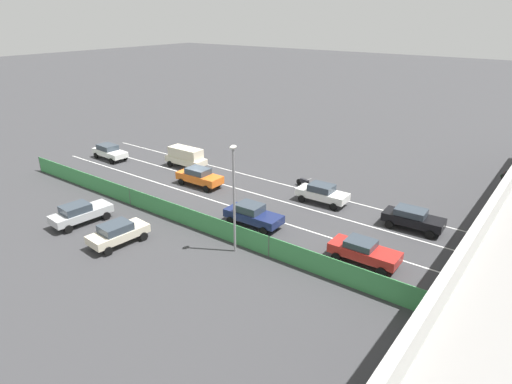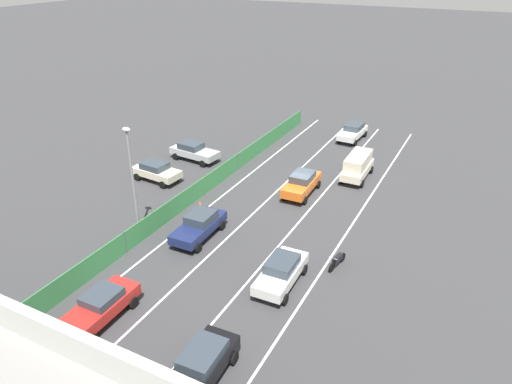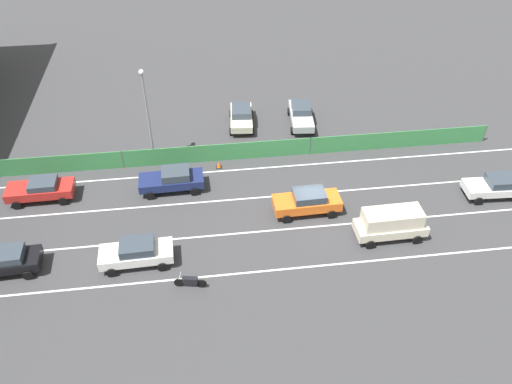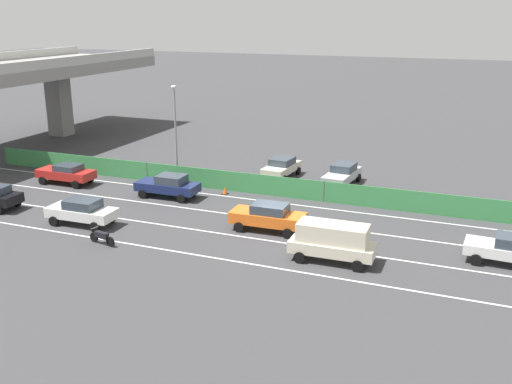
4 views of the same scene
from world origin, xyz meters
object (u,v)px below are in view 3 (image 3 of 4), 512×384
object	(u,v)px
car_sedan_navy	(172,179)
traffic_cone	(219,165)
car_hatchback_white	(498,186)
parked_sedan_cream	(241,116)
street_lamp	(147,108)
car_taxi_orange	(307,201)
car_sedan_red	(41,189)
car_sedan_black	(3,261)
car_van_cream	(391,223)
parked_wagon_silver	(301,114)
car_sedan_white	(137,252)
motorcycle	(190,281)

from	to	relation	value
car_sedan_navy	traffic_cone	world-z (taller)	car_sedan_navy
car_hatchback_white	parked_sedan_cream	world-z (taller)	car_hatchback_white
street_lamp	parked_sedan_cream	bearing A→B (deg)	-60.35
car_taxi_orange	car_sedan_red	xyz separation A→B (m)	(3.77, 18.48, -0.07)
car_sedan_red	parked_sedan_cream	world-z (taller)	parked_sedan_cream
car_sedan_black	car_van_cream	size ratio (longest dim) A/B	0.98
car_taxi_orange	car_sedan_black	bearing A→B (deg)	99.11
car_van_cream	car_taxi_orange	bearing A→B (deg)	57.66
traffic_cone	parked_wagon_silver	bearing A→B (deg)	-53.40
car_sedan_white	motorcycle	bearing A→B (deg)	-126.45
car_sedan_red	car_hatchback_white	world-z (taller)	car_hatchback_white
parked_wagon_silver	traffic_cone	distance (m)	9.42
car_sedan_white	car_sedan_red	bearing A→B (deg)	44.62
car_van_cream	parked_sedan_cream	bearing A→B (deg)	28.74
car_hatchback_white	car_sedan_black	xyz separation A→B (m)	(-3.13, 33.30, 0.01)
car_sedan_white	car_van_cream	distance (m)	16.29
parked_wagon_silver	car_sedan_navy	bearing A→B (deg)	125.48
car_sedan_black	motorcycle	bearing A→B (deg)	-103.31
car_taxi_orange	car_hatchback_white	size ratio (longest dim) A/B	1.02
parked_wagon_silver	car_sedan_red	bearing A→B (deg)	110.97
car_sedan_white	car_sedan_red	xyz separation A→B (m)	(7.18, 7.08, -0.04)
motorcycle	car_sedan_navy	bearing A→B (deg)	5.95
car_taxi_orange	motorcycle	world-z (taller)	car_taxi_orange
car_hatchback_white	parked_sedan_cream	xyz separation A→B (m)	(11.87, 17.22, -0.00)
car_sedan_black	parked_wagon_silver	distance (m)	25.81
car_taxi_orange	street_lamp	xyz separation A→B (m)	(7.69, 10.71, 3.66)
car_sedan_black	motorcycle	size ratio (longest dim) A/B	2.36
car_taxi_orange	car_sedan_white	size ratio (longest dim) A/B	1.03
car_van_cream	street_lamp	size ratio (longest dim) A/B	0.61
car_sedan_navy	motorcycle	size ratio (longest dim) A/B	2.42
traffic_cone	car_sedan_white	bearing A→B (deg)	148.70
car_hatchback_white	car_sedan_black	world-z (taller)	car_hatchback_white
car_sedan_red	motorcycle	distance (m)	14.01
car_sedan_black	street_lamp	xyz separation A→B (m)	(10.80, -8.69, 3.70)
car_van_cream	parked_wagon_silver	world-z (taller)	car_van_cream
traffic_cone	car_van_cream	bearing A→B (deg)	-130.52
car_sedan_navy	motorcycle	xyz separation A→B (m)	(-9.45, -0.98, -0.47)
parked_wagon_silver	parked_sedan_cream	distance (m)	5.18
parked_sedan_cream	car_sedan_navy	bearing A→B (deg)	144.38
car_sedan_white	car_hatchback_white	bearing A→B (deg)	-82.28
car_hatchback_white	street_lamp	xyz separation A→B (m)	(7.67, 24.60, 3.71)
motorcycle	street_lamp	world-z (taller)	street_lamp
car_van_cream	traffic_cone	distance (m)	13.97
car_sedan_red	car_sedan_navy	size ratio (longest dim) A/B	0.99
car_taxi_orange	parked_wagon_silver	size ratio (longest dim) A/B	0.97
street_lamp	car_sedan_black	bearing A→B (deg)	141.17
motorcycle	traffic_cone	world-z (taller)	motorcycle
car_taxi_orange	parked_wagon_silver	world-z (taller)	car_taxi_orange
car_taxi_orange	motorcycle	size ratio (longest dim) A/B	2.42
car_sedan_white	motorcycle	distance (m)	3.98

